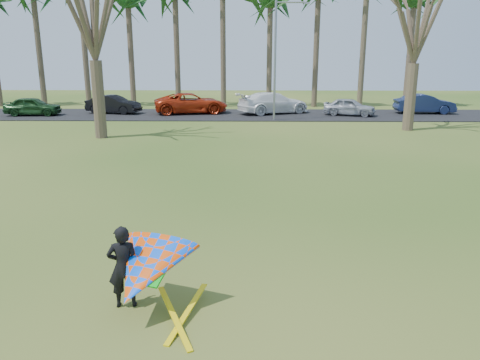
{
  "coord_description": "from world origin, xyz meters",
  "views": [
    {
      "loc": [
        0.24,
        -10.73,
        4.55
      ],
      "look_at": [
        0.0,
        2.0,
        1.1
      ],
      "focal_mm": 35.0,
      "sensor_mm": 36.0,
      "label": 1
    }
  ],
  "objects_px": {
    "car_2": "(191,103)",
    "car_1": "(113,104)",
    "car_5": "(425,104)",
    "car_0": "(33,106)",
    "car_3": "(273,103)",
    "bare_tree_left": "(91,7)",
    "bare_tree_right": "(418,17)",
    "kite_flyer": "(143,270)",
    "streetlight": "(277,55)",
    "car_4": "(349,107)"
  },
  "relations": [
    {
      "from": "car_0",
      "to": "car_1",
      "type": "relative_size",
      "value": 0.96
    },
    {
      "from": "car_2",
      "to": "car_5",
      "type": "relative_size",
      "value": 1.26
    },
    {
      "from": "car_3",
      "to": "car_0",
      "type": "bearing_deg",
      "value": 69.99
    },
    {
      "from": "car_2",
      "to": "kite_flyer",
      "type": "xyz_separation_m",
      "value": [
        2.6,
        -28.78,
        0.0
      ]
    },
    {
      "from": "car_0",
      "to": "car_2",
      "type": "xyz_separation_m",
      "value": [
        11.71,
        1.46,
        0.09
      ]
    },
    {
      "from": "bare_tree_right",
      "to": "car_2",
      "type": "distance_m",
      "value": 17.11
    },
    {
      "from": "streetlight",
      "to": "car_4",
      "type": "bearing_deg",
      "value": 24.63
    },
    {
      "from": "bare_tree_left",
      "to": "car_1",
      "type": "relative_size",
      "value": 2.31
    },
    {
      "from": "car_3",
      "to": "car_4",
      "type": "bearing_deg",
      "value": -125.91
    },
    {
      "from": "car_2",
      "to": "car_5",
      "type": "height_order",
      "value": "car_2"
    },
    {
      "from": "streetlight",
      "to": "car_5",
      "type": "relative_size",
      "value": 1.79
    },
    {
      "from": "car_3",
      "to": "kite_flyer",
      "type": "xyz_separation_m",
      "value": [
        -3.77,
        -28.85,
        -0.03
      ]
    },
    {
      "from": "bare_tree_left",
      "to": "car_5",
      "type": "xyz_separation_m",
      "value": [
        21.82,
        10.89,
        -6.12
      ]
    },
    {
      "from": "car_5",
      "to": "car_4",
      "type": "bearing_deg",
      "value": 103.67
    },
    {
      "from": "car_3",
      "to": "car_5",
      "type": "relative_size",
      "value": 1.25
    },
    {
      "from": "bare_tree_right",
      "to": "streetlight",
      "type": "xyz_separation_m",
      "value": [
        -7.84,
        4.0,
        -2.1
      ]
    },
    {
      "from": "car_0",
      "to": "car_5",
      "type": "relative_size",
      "value": 0.9
    },
    {
      "from": "bare_tree_right",
      "to": "car_1",
      "type": "bearing_deg",
      "value": 159.67
    },
    {
      "from": "car_5",
      "to": "streetlight",
      "type": "bearing_deg",
      "value": 109.83
    },
    {
      "from": "car_2",
      "to": "car_5",
      "type": "xyz_separation_m",
      "value": [
        18.04,
        0.29,
        -0.04
      ]
    },
    {
      "from": "car_0",
      "to": "kite_flyer",
      "type": "distance_m",
      "value": 30.84
    },
    {
      "from": "bare_tree_left",
      "to": "car_4",
      "type": "bearing_deg",
      "value": 31.25
    },
    {
      "from": "bare_tree_right",
      "to": "car_2",
      "type": "bearing_deg",
      "value": 151.88
    },
    {
      "from": "car_1",
      "to": "car_2",
      "type": "bearing_deg",
      "value": -75.3
    },
    {
      "from": "bare_tree_left",
      "to": "bare_tree_right",
      "type": "distance_m",
      "value": 18.25
    },
    {
      "from": "car_4",
      "to": "car_5",
      "type": "bearing_deg",
      "value": -57.46
    },
    {
      "from": "car_0",
      "to": "car_5",
      "type": "distance_m",
      "value": 29.8
    },
    {
      "from": "bare_tree_right",
      "to": "car_4",
      "type": "bearing_deg",
      "value": 108.7
    },
    {
      "from": "car_4",
      "to": "car_3",
      "type": "bearing_deg",
      "value": 99.19
    },
    {
      "from": "car_0",
      "to": "car_2",
      "type": "bearing_deg",
      "value": -86.01
    },
    {
      "from": "streetlight",
      "to": "car_1",
      "type": "height_order",
      "value": "streetlight"
    },
    {
      "from": "car_4",
      "to": "kite_flyer",
      "type": "xyz_separation_m",
      "value": [
        -9.4,
        -27.75,
        0.13
      ]
    },
    {
      "from": "car_1",
      "to": "car_3",
      "type": "height_order",
      "value": "car_3"
    },
    {
      "from": "car_2",
      "to": "car_4",
      "type": "distance_m",
      "value": 12.04
    },
    {
      "from": "car_0",
      "to": "car_1",
      "type": "xyz_separation_m",
      "value": [
        5.69,
        1.36,
        0.01
      ]
    },
    {
      "from": "car_3",
      "to": "car_5",
      "type": "bearing_deg",
      "value": -113.79
    },
    {
      "from": "car_1",
      "to": "car_3",
      "type": "relative_size",
      "value": 0.75
    },
    {
      "from": "bare_tree_right",
      "to": "car_4",
      "type": "xyz_separation_m",
      "value": [
        -2.22,
        6.57,
        -5.86
      ]
    },
    {
      "from": "bare_tree_right",
      "to": "car_0",
      "type": "xyz_separation_m",
      "value": [
        -25.93,
        6.14,
        -5.82
      ]
    },
    {
      "from": "car_2",
      "to": "car_1",
      "type": "bearing_deg",
      "value": 78.2
    },
    {
      "from": "bare_tree_left",
      "to": "car_2",
      "type": "distance_m",
      "value": 12.79
    },
    {
      "from": "kite_flyer",
      "to": "car_2",
      "type": "bearing_deg",
      "value": 95.15
    },
    {
      "from": "car_3",
      "to": "bare_tree_left",
      "type": "bearing_deg",
      "value": 111.62
    },
    {
      "from": "bare_tree_left",
      "to": "bare_tree_right",
      "type": "xyz_separation_m",
      "value": [
        18.0,
        3.0,
        -0.35
      ]
    },
    {
      "from": "car_0",
      "to": "kite_flyer",
      "type": "relative_size",
      "value": 1.69
    },
    {
      "from": "car_3",
      "to": "car_5",
      "type": "distance_m",
      "value": 11.68
    },
    {
      "from": "bare_tree_right",
      "to": "streetlight",
      "type": "distance_m",
      "value": 9.05
    },
    {
      "from": "bare_tree_left",
      "to": "car_1",
      "type": "distance_m",
      "value": 12.38
    },
    {
      "from": "bare_tree_right",
      "to": "bare_tree_left",
      "type": "bearing_deg",
      "value": -170.54
    },
    {
      "from": "car_5",
      "to": "bare_tree_left",
      "type": "bearing_deg",
      "value": 117.89
    }
  ]
}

